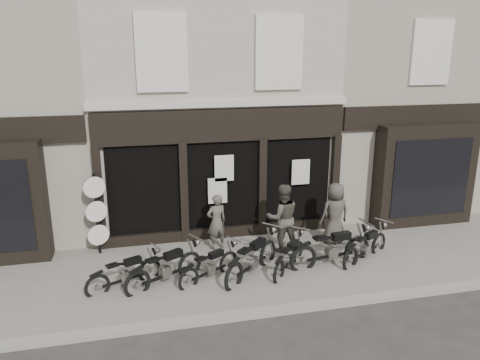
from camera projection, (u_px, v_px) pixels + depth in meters
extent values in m
plane|color=#2D2B28|center=(248.00, 287.00, 11.19)|extent=(90.00, 90.00, 0.00)
cube|color=slate|center=(239.00, 268.00, 12.02)|extent=(30.00, 4.20, 0.12)
cube|color=gray|center=(262.00, 312.00, 10.00)|extent=(30.00, 0.25, 0.13)
cube|color=#ABA492|center=(205.00, 92.00, 15.70)|extent=(7.20, 6.00, 8.20)
cube|color=black|center=(223.00, 125.00, 12.99)|extent=(7.10, 0.18, 0.90)
cube|color=black|center=(223.00, 192.00, 13.58)|extent=(6.50, 0.10, 2.95)
cube|color=black|center=(224.00, 234.00, 13.86)|extent=(7.10, 0.20, 0.44)
cube|color=#BFB5A5|center=(222.00, 104.00, 12.86)|extent=(7.30, 0.22, 0.18)
cube|color=silver|center=(162.00, 53.00, 12.14)|extent=(1.35, 0.12, 2.00)
cube|color=black|center=(161.00, 53.00, 12.16)|extent=(1.05, 0.06, 1.70)
cube|color=silver|center=(279.00, 53.00, 12.84)|extent=(1.35, 0.12, 2.00)
cube|color=black|center=(279.00, 53.00, 12.87)|extent=(1.05, 0.06, 1.70)
cube|color=black|center=(100.00, 199.00, 12.73)|extent=(0.22, 0.22, 3.00)
cube|color=black|center=(184.00, 194.00, 13.24)|extent=(0.22, 0.22, 3.00)
cube|color=black|center=(262.00, 188.00, 13.74)|extent=(0.22, 0.22, 3.00)
cube|color=black|center=(335.00, 183.00, 14.25)|extent=(0.22, 0.22, 3.00)
cube|color=beige|center=(224.00, 168.00, 13.20)|extent=(0.55, 0.04, 0.75)
cube|color=beige|center=(301.00, 172.00, 13.78)|extent=(0.55, 0.04, 0.75)
cube|color=beige|center=(217.00, 191.00, 13.34)|extent=(0.55, 0.04, 0.75)
cube|color=gray|center=(0.00, 96.00, 14.30)|extent=(5.50, 6.00, 8.20)
cube|color=gray|center=(376.00, 88.00, 17.10)|extent=(5.50, 6.00, 8.20)
cube|color=black|center=(424.00, 175.00, 14.61)|extent=(3.20, 0.70, 3.20)
cube|color=black|center=(431.00, 178.00, 14.28)|extent=(2.60, 0.06, 2.40)
cube|color=black|center=(425.00, 116.00, 14.40)|extent=(5.40, 0.16, 0.70)
cube|color=silver|center=(431.00, 52.00, 13.90)|extent=(1.30, 0.10, 1.90)
cube|color=black|center=(431.00, 52.00, 13.92)|extent=(1.00, 0.06, 1.60)
torus|color=black|center=(150.00, 271.00, 11.37)|extent=(0.59, 0.33, 0.61)
torus|color=black|center=(97.00, 287.00, 10.61)|extent=(0.59, 0.33, 0.61)
cube|color=black|center=(124.00, 280.00, 11.00)|extent=(0.99, 0.48, 0.05)
cube|color=gray|center=(125.00, 277.00, 10.99)|extent=(0.26, 0.24, 0.23)
cube|color=black|center=(133.00, 261.00, 11.02)|extent=(0.44, 0.31, 0.15)
cube|color=black|center=(112.00, 265.00, 10.72)|extent=(0.32, 0.28, 0.05)
cylinder|color=gray|center=(156.00, 246.00, 11.33)|extent=(0.25, 0.49, 0.03)
torus|color=black|center=(190.00, 265.00, 11.59)|extent=(0.65, 0.42, 0.69)
torus|color=black|center=(137.00, 284.00, 10.63)|extent=(0.65, 0.42, 0.69)
cube|color=black|center=(165.00, 276.00, 11.12)|extent=(1.08, 0.64, 0.06)
cube|color=gray|center=(165.00, 272.00, 11.11)|extent=(0.30, 0.28, 0.26)
cube|color=black|center=(173.00, 254.00, 11.17)|extent=(0.49, 0.38, 0.17)
cube|color=black|center=(153.00, 260.00, 10.78)|extent=(0.37, 0.33, 0.06)
cylinder|color=gray|center=(196.00, 237.00, 11.55)|extent=(0.32, 0.53, 0.04)
torus|color=black|center=(228.00, 263.00, 11.81)|extent=(0.55, 0.39, 0.60)
torus|color=black|center=(189.00, 280.00, 10.92)|extent=(0.55, 0.39, 0.60)
cube|color=black|center=(209.00, 272.00, 11.37)|extent=(0.92, 0.60, 0.05)
cube|color=gray|center=(210.00, 269.00, 11.37)|extent=(0.27, 0.25, 0.23)
cube|color=black|center=(216.00, 254.00, 11.42)|extent=(0.43, 0.35, 0.15)
cube|color=black|center=(201.00, 259.00, 11.07)|extent=(0.32, 0.29, 0.05)
cylinder|color=gray|center=(234.00, 239.00, 11.78)|extent=(0.30, 0.45, 0.03)
torus|color=black|center=(268.00, 253.00, 12.18)|extent=(0.60, 0.57, 0.73)
torus|color=black|center=(234.00, 277.00, 10.92)|extent=(0.60, 0.57, 0.73)
cube|color=black|center=(252.00, 266.00, 11.56)|extent=(0.97, 0.92, 0.06)
cube|color=gray|center=(252.00, 263.00, 11.56)|extent=(0.32, 0.32, 0.28)
cube|color=black|center=(258.00, 244.00, 11.66)|extent=(0.49, 0.47, 0.18)
cube|color=black|center=(245.00, 251.00, 11.16)|extent=(0.38, 0.38, 0.06)
cylinder|color=gray|center=(273.00, 225.00, 12.18)|extent=(0.46, 0.48, 0.04)
torus|color=black|center=(298.00, 252.00, 12.41)|extent=(0.46, 0.53, 0.62)
torus|color=black|center=(279.00, 272.00, 11.27)|extent=(0.46, 0.53, 0.62)
cube|color=black|center=(289.00, 263.00, 11.85)|extent=(0.73, 0.86, 0.05)
cube|color=gray|center=(289.00, 260.00, 11.85)|extent=(0.27, 0.27, 0.24)
cube|color=black|center=(292.00, 244.00, 11.94)|extent=(0.39, 0.42, 0.15)
cube|color=black|center=(285.00, 250.00, 11.49)|extent=(0.31, 0.33, 0.05)
cylinder|color=gray|center=(301.00, 228.00, 12.42)|extent=(0.43, 0.36, 0.03)
torus|color=black|center=(357.00, 250.00, 12.38)|extent=(0.77, 0.21, 0.76)
torus|color=black|center=(303.00, 260.00, 11.80)|extent=(0.77, 0.21, 0.76)
cube|color=black|center=(330.00, 256.00, 12.10)|extent=(1.32, 0.25, 0.07)
cube|color=gray|center=(331.00, 253.00, 12.09)|extent=(0.29, 0.24, 0.29)
cube|color=black|center=(341.00, 236.00, 12.07)|extent=(0.54, 0.26, 0.19)
cube|color=black|center=(320.00, 238.00, 11.83)|extent=(0.36, 0.27, 0.07)
cylinder|color=gray|center=(366.00, 222.00, 12.27)|extent=(0.14, 0.65, 0.04)
torus|color=black|center=(378.00, 244.00, 12.86)|extent=(0.60, 0.41, 0.65)
torus|color=black|center=(350.00, 260.00, 11.92)|extent=(0.60, 0.41, 0.65)
cube|color=black|center=(365.00, 253.00, 12.40)|extent=(1.00, 0.64, 0.06)
cube|color=gray|center=(365.00, 250.00, 12.39)|extent=(0.29, 0.27, 0.25)
cube|color=black|center=(371.00, 235.00, 12.45)|extent=(0.46, 0.37, 0.16)
cube|color=black|center=(360.00, 239.00, 12.07)|extent=(0.35, 0.31, 0.06)
cylinder|color=gray|center=(384.00, 221.00, 12.83)|extent=(0.32, 0.50, 0.03)
imported|color=#4D483F|center=(217.00, 222.00, 12.88)|extent=(0.65, 0.51, 1.58)
imported|color=#433F36|center=(282.00, 217.00, 12.76)|extent=(0.95, 0.76, 1.89)
imported|color=#413B36|center=(335.00, 213.00, 13.24)|extent=(0.93, 0.67, 1.78)
cylinder|color=black|center=(101.00, 256.00, 12.80)|extent=(0.37, 0.37, 0.06)
cylinder|color=black|center=(97.00, 216.00, 12.49)|extent=(0.07, 0.07, 2.37)
cylinder|color=black|center=(94.00, 187.00, 12.24)|extent=(0.56, 0.21, 0.58)
cylinder|color=silver|center=(94.00, 187.00, 12.21)|extent=(0.55, 0.18, 0.58)
cylinder|color=black|center=(97.00, 211.00, 12.42)|extent=(0.56, 0.21, 0.58)
cylinder|color=silver|center=(96.00, 212.00, 12.39)|extent=(0.55, 0.18, 0.58)
cylinder|color=black|center=(99.00, 235.00, 12.60)|extent=(0.56, 0.21, 0.58)
cylinder|color=silver|center=(99.00, 235.00, 12.58)|extent=(0.55, 0.18, 0.58)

